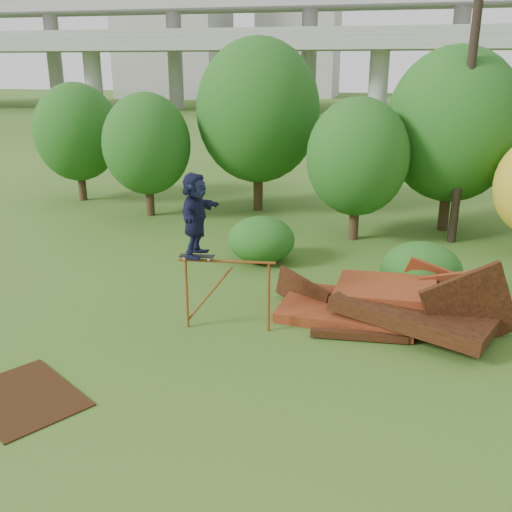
% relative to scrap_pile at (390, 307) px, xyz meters
% --- Properties ---
extents(ground, '(240.00, 240.00, 0.00)m').
position_rel_scrap_pile_xyz_m(ground, '(-2.25, -2.60, -0.39)').
color(ground, '#2D5116').
rests_on(ground, ground).
extents(scrap_pile, '(5.68, 3.23, 2.26)m').
position_rel_scrap_pile_xyz_m(scrap_pile, '(0.00, 0.00, 0.00)').
color(scrap_pile, '#50220E').
rests_on(scrap_pile, ground).
extents(grind_rail, '(2.14, 0.32, 1.66)m').
position_rel_scrap_pile_xyz_m(grind_rail, '(-3.56, -1.18, 0.77)').
color(grind_rail, brown).
rests_on(grind_rail, ground).
extents(skateboard, '(0.78, 0.30, 0.08)m').
position_rel_scrap_pile_xyz_m(skateboard, '(-4.22, -1.26, 1.33)').
color(skateboard, black).
rests_on(skateboard, grind_rail).
extents(skater, '(0.59, 1.72, 1.84)m').
position_rel_scrap_pile_xyz_m(skater, '(-4.22, -1.26, 2.26)').
color(skater, '#151935').
rests_on(skater, skateboard).
extents(flat_plate, '(2.77, 2.57, 0.03)m').
position_rel_scrap_pile_xyz_m(flat_plate, '(-6.37, -4.76, -0.38)').
color(flat_plate, black).
rests_on(flat_plate, ground).
extents(tree_0, '(3.38, 3.38, 4.76)m').
position_rel_scrap_pile_xyz_m(tree_0, '(-9.41, 8.07, 2.42)').
color(tree_0, black).
rests_on(tree_0, ground).
extents(tree_1, '(4.88, 4.88, 6.79)m').
position_rel_scrap_pile_xyz_m(tree_1, '(-5.45, 9.97, 3.58)').
color(tree_1, black).
rests_on(tree_1, ground).
extents(tree_2, '(3.39, 3.39, 4.77)m').
position_rel_scrap_pile_xyz_m(tree_2, '(-1.30, 6.60, 2.42)').
color(tree_2, black).
rests_on(tree_2, ground).
extents(tree_3, '(4.60, 4.60, 6.39)m').
position_rel_scrap_pile_xyz_m(tree_3, '(1.78, 8.54, 3.34)').
color(tree_3, black).
rests_on(tree_3, ground).
extents(tree_6, '(3.61, 3.61, 5.05)m').
position_rel_scrap_pile_xyz_m(tree_6, '(-13.42, 9.92, 2.57)').
color(tree_6, black).
rests_on(tree_6, ground).
extents(shrub_left, '(2.03, 1.87, 1.40)m').
position_rel_scrap_pile_xyz_m(shrub_left, '(-3.86, 3.54, 0.31)').
color(shrub_left, '#144312').
rests_on(shrub_left, ground).
extents(shrub_right, '(2.05, 1.88, 1.45)m').
position_rel_scrap_pile_xyz_m(shrub_right, '(0.73, 1.79, 0.33)').
color(shrub_right, '#144312').
rests_on(shrub_right, ground).
extents(utility_pole, '(1.40, 0.28, 10.32)m').
position_rel_scrap_pile_xyz_m(utility_pole, '(1.98, 7.05, 4.84)').
color(utility_pole, black).
rests_on(utility_pole, ground).
extents(freeway_overpass, '(160.00, 15.00, 13.70)m').
position_rel_scrap_pile_xyz_m(freeway_overpass, '(-2.25, 60.31, 9.92)').
color(freeway_overpass, gray).
rests_on(freeway_overpass, ground).
extents(building_right, '(14.00, 14.00, 28.00)m').
position_rel_scrap_pile_xyz_m(building_right, '(-18.25, 99.40, 13.61)').
color(building_right, '#9E9E99').
rests_on(building_right, ground).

